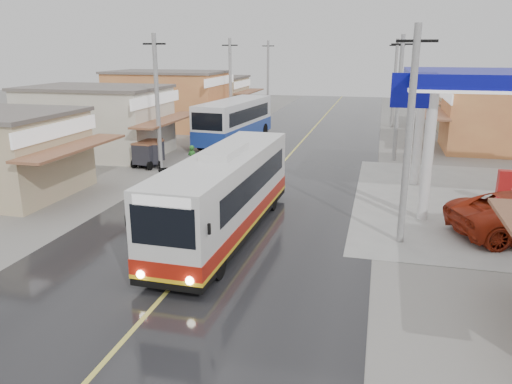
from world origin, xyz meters
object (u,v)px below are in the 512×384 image
cyclist (194,167)px  tyre_stack (165,172)px  coach_bus (226,193)px  tricycle_far (152,152)px  second_bus (234,120)px  tricycle_near (148,152)px

cyclist → tyre_stack: bearing=-168.3°
coach_bus → tricycle_far: coach_bus is taller
second_bus → cyclist: (0.84, -11.12, -1.13)m
coach_bus → tricycle_far: (-8.16, 10.39, -0.79)m
tricycle_near → tyre_stack: tricycle_near is taller
cyclist → second_bus: bearing=110.3°
tricycle_near → coach_bus: bearing=-45.4°
coach_bus → tricycle_far: bearing=129.6°
second_bus → tricycle_far: size_ratio=4.56×
cyclist → tricycle_near: size_ratio=0.88×
tricycle_far → tyre_stack: size_ratio=2.80×
tyre_stack → second_bus: bearing=84.7°
tricycle_near → tyre_stack: (1.92, -1.84, -0.71)m
second_bus → tyre_stack: (-1.01, -10.98, -1.57)m
coach_bus → tricycle_near: bearing=130.7°
tricycle_near → cyclist: bearing=-22.4°
second_bus → tricycle_near: 9.64m
coach_bus → second_bus: 19.96m
cyclist → tricycle_near: (-3.77, 1.97, 0.28)m
cyclist → tricycle_far: (-3.68, 2.26, 0.27)m
tyre_stack → coach_bus: bearing=-52.5°
second_bus → tricycle_near: (-2.93, -9.14, -0.86)m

